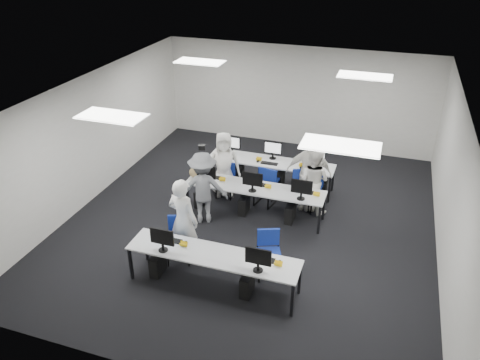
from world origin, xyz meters
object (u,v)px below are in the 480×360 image
(chair_4, at_px, (302,198))
(chair_3, at_px, (265,194))
(student_2, at_px, (224,164))
(student_0, at_px, (183,220))
(chair_0, at_px, (179,247))
(chair_2, at_px, (226,186))
(chair_7, at_px, (312,192))
(desk_mid, at_px, (255,189))
(chair_5, at_px, (228,180))
(chair_6, at_px, (268,187))
(chair_1, at_px, (269,262))
(student_1, at_px, (314,180))
(student_3, at_px, (309,173))
(desk_front, at_px, (213,256))
(photographer, at_px, (203,188))

(chair_4, bearing_deg, chair_3, 166.72)
(student_2, bearing_deg, chair_4, -26.75)
(chair_4, relative_size, student_0, 0.53)
(chair_0, height_order, student_2, student_2)
(student_0, relative_size, student_2, 1.09)
(chair_3, bearing_deg, chair_2, -173.01)
(chair_7, height_order, student_0, student_0)
(desk_mid, relative_size, chair_5, 3.94)
(chair_5, relative_size, chair_6, 0.96)
(chair_1, distance_m, chair_5, 3.45)
(student_0, bearing_deg, student_1, -116.97)
(chair_1, relative_size, chair_4, 0.96)
(chair_7, height_order, student_1, student_1)
(chair_7, height_order, student_3, student_3)
(chair_5, distance_m, student_2, 0.62)
(student_1, bearing_deg, chair_6, 6.08)
(desk_front, relative_size, student_3, 1.77)
(chair_0, distance_m, chair_1, 1.82)
(chair_6, bearing_deg, chair_7, 10.61)
(chair_2, height_order, chair_3, chair_3)
(chair_4, xyz_separation_m, chair_7, (0.18, 0.35, -0.01))
(desk_mid, relative_size, photographer, 1.89)
(chair_6, bearing_deg, chair_4, -10.87)
(desk_front, bearing_deg, desk_mid, 90.00)
(photographer, bearing_deg, chair_7, -165.28)
(desk_front, bearing_deg, photographer, 116.79)
(student_1, relative_size, photographer, 0.93)
(chair_0, relative_size, chair_4, 0.96)
(chair_3, xyz_separation_m, chair_7, (1.06, 0.40, 0.02))
(chair_4, bearing_deg, student_3, 35.53)
(chair_0, height_order, photographer, photographer)
(desk_mid, xyz_separation_m, chair_3, (0.11, 0.55, -0.41))
(chair_4, height_order, chair_7, chair_4)
(desk_front, bearing_deg, student_3, 71.98)
(chair_1, distance_m, student_1, 2.65)
(chair_2, xyz_separation_m, chair_5, (-0.06, 0.32, -0.00))
(chair_6, distance_m, chair_7, 1.08)
(chair_6, bearing_deg, chair_5, -172.87)
(student_2, bearing_deg, chair_0, -112.96)
(desk_mid, xyz_separation_m, photographer, (-1.01, -0.60, 0.17))
(chair_3, relative_size, student_3, 0.47)
(chair_3, relative_size, chair_5, 1.06)
(chair_5, bearing_deg, chair_7, -15.01)
(chair_4, bearing_deg, chair_0, -142.36)
(chair_7, bearing_deg, photographer, -162.50)
(desk_front, height_order, chair_7, chair_7)
(chair_6, relative_size, chair_7, 0.93)
(desk_mid, xyz_separation_m, chair_5, (-1.00, 0.96, -0.42))
(chair_1, relative_size, student_2, 0.55)
(desk_mid, xyz_separation_m, student_3, (1.08, 0.73, 0.23))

